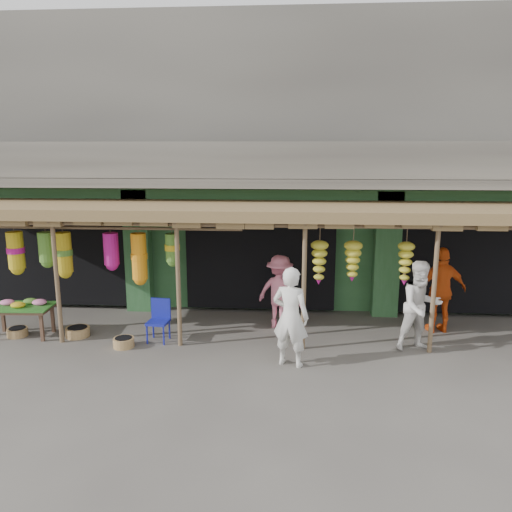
# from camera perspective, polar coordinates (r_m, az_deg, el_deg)

# --- Properties ---
(ground) EXTENTS (80.00, 80.00, 0.00)m
(ground) POSITION_cam_1_polar(r_m,az_deg,el_deg) (10.47, -0.23, -9.96)
(ground) COLOR #514C47
(ground) RESTS_ON ground
(building) EXTENTS (16.40, 6.80, 7.00)m
(building) POSITION_cam_1_polar(r_m,az_deg,el_deg) (14.58, 1.20, 9.85)
(building) COLOR gray
(building) RESTS_ON ground
(awning) EXTENTS (14.00, 2.70, 2.79)m
(awning) POSITION_cam_1_polar(r_m,az_deg,el_deg) (10.61, -0.78, 4.72)
(awning) COLOR brown
(awning) RESTS_ON ground
(flower_table) EXTENTS (1.36, 0.84, 0.79)m
(flower_table) POSITION_cam_1_polar(r_m,az_deg,el_deg) (11.77, -25.21, -5.34)
(flower_table) COLOR brown
(flower_table) RESTS_ON ground
(blue_chair) EXTENTS (0.46, 0.46, 0.88)m
(blue_chair) POSITION_cam_1_polar(r_m,az_deg,el_deg) (10.69, -11.00, -6.93)
(blue_chair) COLOR #171D98
(blue_chair) RESTS_ON ground
(basket_left) EXTENTS (0.53, 0.53, 0.18)m
(basket_left) POSITION_cam_1_polar(r_m,az_deg,el_deg) (11.99, -25.60, -7.85)
(basket_left) COLOR #895E3E
(basket_left) RESTS_ON ground
(basket_mid) EXTENTS (0.56, 0.56, 0.20)m
(basket_mid) POSITION_cam_1_polar(r_m,az_deg,el_deg) (11.48, -19.71, -8.17)
(basket_mid) COLOR #9D7E46
(basket_mid) RESTS_ON ground
(basket_right) EXTENTS (0.51, 0.51, 0.19)m
(basket_right) POSITION_cam_1_polar(r_m,az_deg,el_deg) (10.61, -14.88, -9.53)
(basket_right) COLOR olive
(basket_right) RESTS_ON ground
(person_front) EXTENTS (0.79, 0.65, 1.87)m
(person_front) POSITION_cam_1_polar(r_m,az_deg,el_deg) (9.19, 3.98, -6.95)
(person_front) COLOR white
(person_front) RESTS_ON ground
(person_right) EXTENTS (1.03, 0.89, 1.82)m
(person_right) POSITION_cam_1_polar(r_m,az_deg,el_deg) (10.39, 18.30, -5.46)
(person_right) COLOR silver
(person_right) RESTS_ON ground
(person_vendor) EXTENTS (1.17, 0.64, 1.89)m
(person_vendor) POSITION_cam_1_polar(r_m,az_deg,el_deg) (11.55, 20.39, -3.68)
(person_vendor) COLOR #E45515
(person_vendor) RESTS_ON ground
(person_shopper) EXTENTS (1.23, 1.02, 1.66)m
(person_shopper) POSITION_cam_1_polar(r_m,az_deg,el_deg) (11.14, 2.73, -4.11)
(person_shopper) COLOR pink
(person_shopper) RESTS_ON ground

